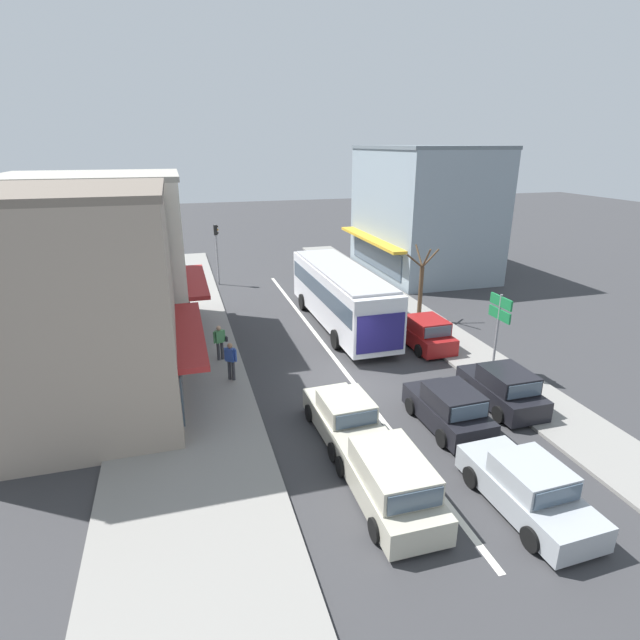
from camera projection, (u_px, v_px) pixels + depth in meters
ground_plane at (355, 385)px, 20.59m from camera, size 140.00×140.00×0.00m
lane_centre_line at (327, 349)px, 24.21m from camera, size 0.20×28.00×0.01m
sidewalk_left at (182, 347)px, 24.22m from camera, size 5.20×44.00×0.14m
kerb_right at (424, 323)px, 27.62m from camera, size 2.80×44.00×0.12m
shopfront_corner_near at (75, 307)px, 17.36m from camera, size 7.70×7.61×8.11m
shopfront_mid_block at (101, 260)px, 24.25m from camera, size 8.92×7.11×8.13m
building_right_far at (423, 211)px, 37.58m from camera, size 8.41×11.56×9.28m
city_bus at (341, 293)px, 26.66m from camera, size 2.84×10.88×3.23m
hatchback_queue_far_back at (449, 409)px, 17.36m from camera, size 1.89×3.74×1.54m
sedan_behind_bus_near at (345, 418)px, 16.85m from camera, size 2.03×4.27×1.47m
sedan_adjacent_lane_lead at (528, 489)px, 13.42m from camera, size 2.00×4.26×1.47m
wagon_queue_gap_filler at (389, 479)px, 13.67m from camera, size 1.95×4.51×1.58m
parked_hatchback_kerb_front at (503, 389)px, 18.78m from camera, size 1.83×3.70×1.54m
parked_hatchback_kerb_second at (425, 333)px, 24.24m from camera, size 1.87×3.73×1.54m
parked_hatchback_kerb_third at (377, 300)px, 29.30m from camera, size 1.90×3.74×1.54m
traffic_light_downstreet at (217, 244)px, 34.35m from camera, size 0.32×0.24×4.20m
directional_road_sign at (499, 315)px, 20.66m from camera, size 0.10×1.40×3.60m
street_tree_right at (421, 286)px, 27.57m from camera, size 1.96×1.77×4.21m
pedestrian_with_handbag_near at (220, 340)px, 22.41m from camera, size 0.65×0.40×1.63m
pedestrian_browsing_midblock at (231, 359)px, 20.48m from camera, size 0.48×0.39×1.63m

